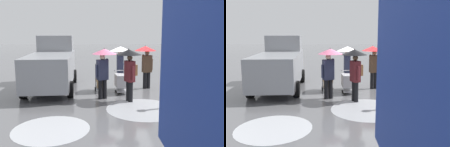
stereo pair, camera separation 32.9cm
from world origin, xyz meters
TOP-DOWN VIEW (x-y plane):
  - ground_plane at (0.00, 0.00)m, footprint 90.00×90.00m
  - slush_patch_near_cluster at (-1.71, 3.76)m, footprint 1.81×1.81m
  - slush_patch_under_van at (-0.35, 2.76)m, footprint 2.71×2.71m
  - slush_patch_mid_street at (2.63, 4.53)m, footprint 2.25×2.25m
  - cargo_van_parked_right at (3.59, -0.77)m, footprint 2.43×5.45m
  - shopping_cart_vendor at (0.26, 0.41)m, footprint 0.64×0.87m
  - hand_dolly_boxes at (1.19, 0.13)m, footprint 0.59×0.76m
  - pedestrian_pink_side at (0.05, 1.65)m, footprint 1.04×1.04m
  - pedestrian_black_side at (1.08, 1.25)m, footprint 1.04×1.04m
  - pedestrian_white_side at (-1.02, -0.54)m, footprint 1.04×1.04m
  - pedestrian_far_side at (0.26, -0.37)m, footprint 1.04×1.04m
  - street_lamp at (-3.35, 2.08)m, footprint 0.28×0.28m

SIDE VIEW (x-z plane):
  - ground_plane at x=0.00m, z-range 0.00..0.00m
  - slush_patch_near_cluster at x=-1.71m, z-range 0.00..0.01m
  - slush_patch_under_van at x=-0.35m, z-range 0.00..0.01m
  - slush_patch_mid_street at x=2.63m, z-range 0.00..0.01m
  - shopping_cart_vendor at x=0.26m, z-range 0.06..1.08m
  - hand_dolly_boxes at x=1.19m, z-range 0.02..1.33m
  - cargo_van_parked_right at x=3.59m, z-range -0.12..2.48m
  - pedestrian_pink_side at x=0.05m, z-range 0.50..2.64m
  - pedestrian_black_side at x=1.08m, z-range 0.51..2.66m
  - pedestrian_white_side at x=-1.02m, z-range 0.51..2.66m
  - pedestrian_far_side at x=0.26m, z-range 0.51..2.66m
  - street_lamp at x=-3.35m, z-range 0.44..4.30m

